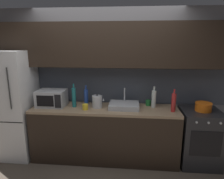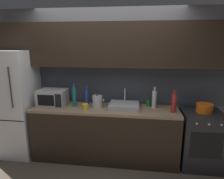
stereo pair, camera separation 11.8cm
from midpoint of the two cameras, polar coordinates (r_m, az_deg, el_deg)
The scene contains 14 objects.
back_wall at distance 3.47m, azimuth -0.35°, elevation 6.65°, with size 4.12×0.44×2.50m.
counter_run at distance 3.50m, azimuth -1.01°, elevation -12.14°, with size 2.38×0.60×0.90m.
refrigerator at distance 3.88m, azimuth -24.72°, elevation -3.57°, with size 0.68×0.69×1.82m.
oven_range at distance 3.62m, azimuth 24.34°, elevation -12.50°, with size 0.60×0.62×0.90m.
microwave at distance 3.54m, azimuth -15.41°, elevation -2.19°, with size 0.46×0.35×0.27m.
sink_basin at distance 3.31m, azimuth 4.44°, elevation -4.52°, with size 0.48×0.38×0.30m.
kettle at distance 3.33m, azimuth -3.12°, elevation -3.36°, with size 0.20×0.16×0.22m.
wine_bottle_blue at distance 3.50m, azimuth -6.15°, elevation -1.92°, with size 0.07×0.07×0.33m.
wine_bottle_teal at distance 3.40m, azimuth -9.54°, elevation -2.03°, with size 0.07×0.07×0.39m.
wine_bottle_red at distance 3.24m, azimuth 17.97°, elevation -3.63°, with size 0.07×0.07×0.35m.
wine_bottle_clear at distance 3.37m, azimuth 12.73°, elevation -2.67°, with size 0.07×0.07×0.35m.
mug_yellow at distance 3.26m, azimuth -6.50°, elevation -4.78°, with size 0.09×0.09×0.09m, color gold.
mug_green at distance 3.48m, azimuth 11.22°, elevation -3.78°, with size 0.09×0.09×0.09m, color #1E6B2D.
cooking_pot at distance 3.44m, azimuth 25.42°, elevation -4.69°, with size 0.25×0.25×0.13m.
Camera 2 is at (0.54, -2.21, 1.97)m, focal length 32.58 mm.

